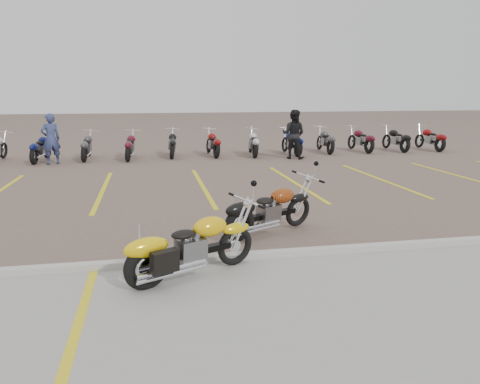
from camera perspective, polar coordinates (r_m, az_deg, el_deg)
The scene contains 10 objects.
ground at distance 9.33m, azimuth -1.80°, elevation -4.07°, with size 100.00×100.00×0.00m, color brown.
concrete_apron at distance 5.26m, azimuth 6.50°, elevation -17.60°, with size 60.00×5.00×0.01m, color #9E9B93.
curb at distance 7.44m, azimuth 0.70°, elevation -7.87°, with size 60.00×0.18×0.12m, color #ADAAA3.
parking_stripes at distance 13.18m, azimuth -4.60°, elevation 0.74°, with size 38.00×5.50×0.01m, color gold, non-canonical shape.
apron_stripe at distance 5.14m, azimuth -20.38°, elevation -19.05°, with size 0.12×5.00×0.00m, color gold.
yellow_cruiser at distance 6.68m, azimuth -6.23°, elevation -6.96°, with size 1.94×1.02×0.86m.
flame_cruiser at distance 8.66m, azimuth 3.25°, elevation -2.47°, with size 1.90×1.06×0.85m.
person_a at distance 18.31m, azimuth -22.07°, elevation 6.01°, with size 0.67×0.44×1.84m, color navy.
person_b at distance 18.57m, azimuth 6.55°, elevation 7.01°, with size 0.93×0.73×1.92m, color black.
bg_bike_row at distance 19.12m, azimuth -5.88°, elevation 5.94°, with size 22.09×2.00×1.10m.
Camera 1 is at (-1.42, -8.84, 2.61)m, focal length 35.00 mm.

